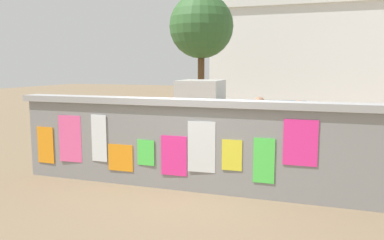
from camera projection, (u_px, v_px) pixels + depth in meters
ground at (263, 127)px, 14.71m from camera, size 60.00×60.00×0.00m
poster_wall at (194, 144)px, 7.11m from camera, size 7.24×0.42×1.67m
auto_rickshaw_truck at (234, 113)px, 11.38m from camera, size 3.69×1.73×1.85m
motorcycle at (132, 143)px, 9.19m from camera, size 1.90×0.56×0.87m
bicycle_near at (362, 159)px, 8.05m from camera, size 1.67×0.56×0.95m
person_walking at (298, 134)px, 7.41m from camera, size 0.44×0.44×1.62m
person_bystander at (259, 127)px, 8.28m from camera, size 0.47×0.47×1.62m
tree_roadside at (201, 27)px, 16.85m from camera, size 2.76×2.76×5.35m
building_background at (326, 54)px, 22.52m from camera, size 12.72×5.32×5.95m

